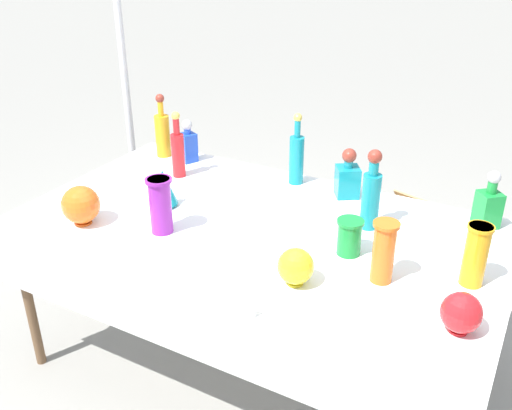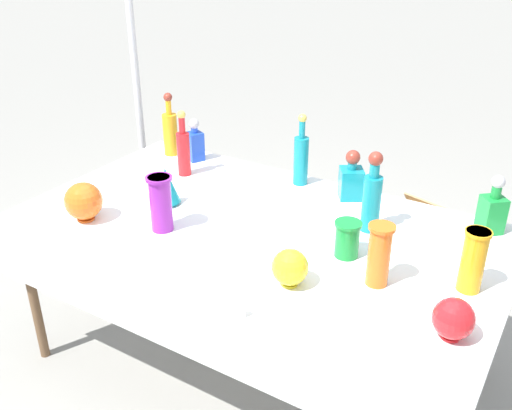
{
  "view_description": "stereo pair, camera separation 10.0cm",
  "coord_description": "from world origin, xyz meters",
  "px_view_note": "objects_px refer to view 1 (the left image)",
  "views": [
    {
      "loc": [
        1.02,
        -1.84,
        1.92
      ],
      "look_at": [
        0.0,
        0.0,
        0.86
      ],
      "focal_mm": 40.0,
      "sensor_mm": 36.0,
      "label": 1
    },
    {
      "loc": [
        1.11,
        -1.79,
        1.92
      ],
      "look_at": [
        0.0,
        0.0,
        0.86
      ],
      "focal_mm": 40.0,
      "sensor_mm": 36.0,
      "label": 2
    }
  ],
  "objects_px": {
    "slender_vase_0": "(384,250)",
    "tall_bottle_0": "(162,132)",
    "cardboard_box_behind_right": "(417,235)",
    "round_bowl_2": "(461,313)",
    "square_decanter_0": "(188,144)",
    "slender_vase_1": "(350,236)",
    "slender_vase_3": "(476,253)",
    "tall_bottle_2": "(371,194)",
    "round_bowl_1": "(296,266)",
    "slender_vase_2": "(160,204)",
    "cardboard_box_behind_left": "(324,236)",
    "square_decanter_1": "(489,205)",
    "square_decanter_2": "(348,177)",
    "tall_bottle_1": "(297,157)",
    "canopy_pole": "(127,102)",
    "tall_bottle_3": "(178,151)",
    "round_bowl_0": "(81,205)",
    "fluted_vase_0": "(163,187)"
  },
  "relations": [
    {
      "from": "square_decanter_1",
      "to": "square_decanter_2",
      "type": "height_order",
      "value": "square_decanter_1"
    },
    {
      "from": "round_bowl_1",
      "to": "canopy_pole",
      "type": "distance_m",
      "value": 1.88
    },
    {
      "from": "square_decanter_1",
      "to": "square_decanter_0",
      "type": "bearing_deg",
      "value": -179.6
    },
    {
      "from": "square_decanter_0",
      "to": "slender_vase_1",
      "type": "xyz_separation_m",
      "value": [
        1.08,
        -0.48,
        -0.02
      ]
    },
    {
      "from": "square_decanter_0",
      "to": "slender_vase_1",
      "type": "height_order",
      "value": "square_decanter_0"
    },
    {
      "from": "slender_vase_3",
      "to": "canopy_pole",
      "type": "distance_m",
      "value": 2.24
    },
    {
      "from": "tall_bottle_3",
      "to": "slender_vase_1",
      "type": "bearing_deg",
      "value": -16.15
    },
    {
      "from": "square_decanter_0",
      "to": "canopy_pole",
      "type": "distance_m",
      "value": 0.65
    },
    {
      "from": "tall_bottle_2",
      "to": "round_bowl_1",
      "type": "distance_m",
      "value": 0.54
    },
    {
      "from": "slender_vase_1",
      "to": "cardboard_box_behind_left",
      "type": "bearing_deg",
      "value": 115.95
    },
    {
      "from": "tall_bottle_1",
      "to": "round_bowl_0",
      "type": "xyz_separation_m",
      "value": [
        -0.61,
        -0.82,
        -0.05
      ]
    },
    {
      "from": "tall_bottle_0",
      "to": "cardboard_box_behind_right",
      "type": "distance_m",
      "value": 1.71
    },
    {
      "from": "round_bowl_2",
      "to": "cardboard_box_behind_right",
      "type": "xyz_separation_m",
      "value": [
        -0.49,
        1.67,
        -0.69
      ]
    },
    {
      "from": "tall_bottle_2",
      "to": "tall_bottle_3",
      "type": "bearing_deg",
      "value": 177.0
    },
    {
      "from": "slender_vase_1",
      "to": "slender_vase_2",
      "type": "bearing_deg",
      "value": -164.19
    },
    {
      "from": "cardboard_box_behind_left",
      "to": "tall_bottle_2",
      "type": "bearing_deg",
      "value": -57.62
    },
    {
      "from": "tall_bottle_2",
      "to": "slender_vase_0",
      "type": "distance_m",
      "value": 0.4
    },
    {
      "from": "fluted_vase_0",
      "to": "cardboard_box_behind_right",
      "type": "relative_size",
      "value": 0.32
    },
    {
      "from": "fluted_vase_0",
      "to": "tall_bottle_2",
      "type": "bearing_deg",
      "value": 16.22
    },
    {
      "from": "cardboard_box_behind_right",
      "to": "round_bowl_2",
      "type": "bearing_deg",
      "value": -73.69
    },
    {
      "from": "round_bowl_0",
      "to": "slender_vase_1",
      "type": "bearing_deg",
      "value": 16.42
    },
    {
      "from": "slender_vase_1",
      "to": "round_bowl_1",
      "type": "relative_size",
      "value": 1.04
    },
    {
      "from": "slender_vase_0",
      "to": "slender_vase_1",
      "type": "xyz_separation_m",
      "value": [
        -0.17,
        0.12,
        -0.05
      ]
    },
    {
      "from": "round_bowl_1",
      "to": "round_bowl_2",
      "type": "distance_m",
      "value": 0.56
    },
    {
      "from": "fluted_vase_0",
      "to": "round_bowl_2",
      "type": "distance_m",
      "value": 1.37
    },
    {
      "from": "slender_vase_1",
      "to": "cardboard_box_behind_left",
      "type": "relative_size",
      "value": 0.23
    },
    {
      "from": "tall_bottle_1",
      "to": "slender_vase_0",
      "type": "relative_size",
      "value": 1.51
    },
    {
      "from": "slender_vase_1",
      "to": "round_bowl_2",
      "type": "height_order",
      "value": "slender_vase_1"
    },
    {
      "from": "tall_bottle_2",
      "to": "slender_vase_2",
      "type": "distance_m",
      "value": 0.86
    },
    {
      "from": "tall_bottle_1",
      "to": "cardboard_box_behind_right",
      "type": "xyz_separation_m",
      "value": [
        0.44,
        0.89,
        -0.76
      ]
    },
    {
      "from": "slender_vase_3",
      "to": "tall_bottle_2",
      "type": "bearing_deg",
      "value": 154.16
    },
    {
      "from": "slender_vase_2",
      "to": "round_bowl_1",
      "type": "relative_size",
      "value": 1.72
    },
    {
      "from": "square_decanter_2",
      "to": "round_bowl_0",
      "type": "xyz_separation_m",
      "value": [
        -0.88,
        -0.8,
        -0.01
      ]
    },
    {
      "from": "slender_vase_0",
      "to": "cardboard_box_behind_left",
      "type": "height_order",
      "value": "slender_vase_0"
    },
    {
      "from": "tall_bottle_1",
      "to": "slender_vase_0",
      "type": "height_order",
      "value": "tall_bottle_1"
    },
    {
      "from": "square_decanter_2",
      "to": "cardboard_box_behind_right",
      "type": "xyz_separation_m",
      "value": [
        0.17,
        0.91,
        -0.72
      ]
    },
    {
      "from": "square_decanter_2",
      "to": "cardboard_box_behind_right",
      "type": "relative_size",
      "value": 0.43
    },
    {
      "from": "tall_bottle_2",
      "to": "fluted_vase_0",
      "type": "relative_size",
      "value": 1.99
    },
    {
      "from": "round_bowl_1",
      "to": "round_bowl_0",
      "type": "bearing_deg",
      "value": -178.25
    },
    {
      "from": "slender_vase_0",
      "to": "tall_bottle_0",
      "type": "bearing_deg",
      "value": 157.21
    },
    {
      "from": "slender_vase_3",
      "to": "round_bowl_2",
      "type": "xyz_separation_m",
      "value": [
        0.02,
        -0.3,
        -0.05
      ]
    },
    {
      "from": "tall_bottle_1",
      "to": "square_decanter_1",
      "type": "xyz_separation_m",
      "value": [
        0.89,
        -0.01,
        -0.04
      ]
    },
    {
      "from": "tall_bottle_3",
      "to": "square_decanter_1",
      "type": "bearing_deg",
      "value": 7.7
    },
    {
      "from": "slender_vase_3",
      "to": "cardboard_box_behind_right",
      "type": "xyz_separation_m",
      "value": [
        -0.47,
        1.37,
        -0.74
      ]
    },
    {
      "from": "round_bowl_2",
      "to": "tall_bottle_1",
      "type": "bearing_deg",
      "value": 140.16
    },
    {
      "from": "square_decanter_0",
      "to": "slender_vase_3",
      "type": "xyz_separation_m",
      "value": [
        1.53,
        -0.46,
        0.02
      ]
    },
    {
      "from": "square_decanter_1",
      "to": "canopy_pole",
      "type": "relative_size",
      "value": 0.1
    },
    {
      "from": "tall_bottle_1",
      "to": "round_bowl_0",
      "type": "height_order",
      "value": "tall_bottle_1"
    },
    {
      "from": "tall_bottle_3",
      "to": "slender_vase_2",
      "type": "relative_size",
      "value": 1.4
    },
    {
      "from": "slender_vase_0",
      "to": "round_bowl_0",
      "type": "distance_m",
      "value": 1.26
    }
  ]
}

